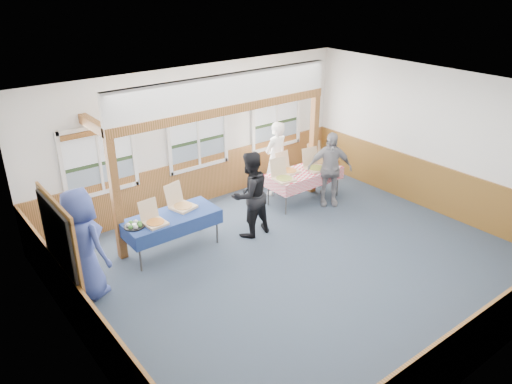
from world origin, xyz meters
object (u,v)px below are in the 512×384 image
at_px(person_grey, 330,169).
at_px(table_right, 304,173).
at_px(woman_white, 276,159).
at_px(table_left, 171,218).
at_px(woman_black, 250,195).
at_px(man_blue, 83,244).

bearing_deg(person_grey, table_right, 159.32).
xyz_separation_m(table_right, woman_white, (-0.27, 0.72, 0.21)).
bearing_deg(table_left, woman_black, 9.16).
bearing_deg(table_right, person_grey, -44.16).
height_order(table_left, man_blue, man_blue).
xyz_separation_m(table_left, table_right, (3.59, 0.09, -0.00)).
xyz_separation_m(table_right, person_grey, (0.32, -0.49, 0.18)).
distance_m(woman_white, man_blue, 5.29).
relative_size(table_left, table_right, 1.03).
bearing_deg(table_left, woman_white, 38.20).
bearing_deg(table_right, table_left, -166.47).
height_order(woman_white, man_blue, man_blue).
height_order(table_left, woman_black, woman_black).
height_order(man_blue, person_grey, man_blue).
relative_size(woman_black, person_grey, 1.03).
xyz_separation_m(table_right, man_blue, (-5.43, -0.49, 0.28)).
height_order(table_left, person_grey, person_grey).
bearing_deg(person_grey, woman_black, -143.52).
distance_m(table_left, woman_white, 3.42).
relative_size(table_left, woman_white, 1.11).
height_order(table_left, woman_white, woman_white).
bearing_deg(woman_black, woman_white, -146.82).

